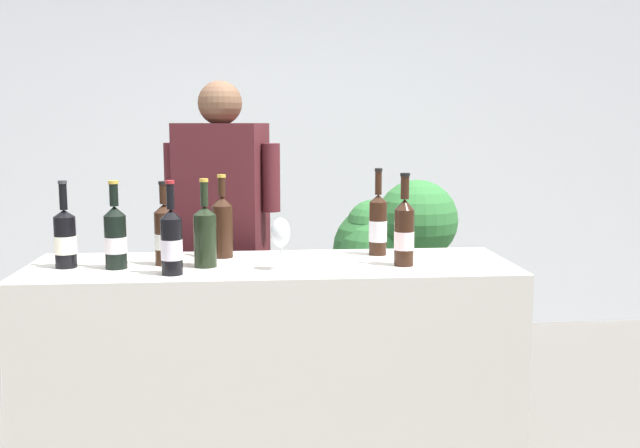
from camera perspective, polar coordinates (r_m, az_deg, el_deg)
wall_back at (r=5.27m, az=-4.45°, el=6.56°), size 8.00×0.10×2.80m
counter at (r=2.86m, az=-3.77°, el=-13.07°), size 1.83×0.57×1.00m
wine_bottle_0 at (r=2.72m, az=-15.95°, el=-0.98°), size 0.08×0.08×0.32m
wine_bottle_1 at (r=2.79m, az=-19.59°, el=-1.06°), size 0.08×0.08×0.32m
wine_bottle_2 at (r=2.56m, az=-11.72°, el=-1.38°), size 0.08×0.08×0.33m
wine_bottle_3 at (r=2.68m, az=-9.13°, el=-0.83°), size 0.08×0.08×0.33m
wine_bottle_4 at (r=2.68m, az=6.71°, el=-0.60°), size 0.07×0.07×0.35m
wine_bottle_5 at (r=2.74m, az=-12.25°, el=-0.77°), size 0.08×0.08×0.31m
wine_bottle_6 at (r=2.89m, az=4.63°, el=-0.03°), size 0.07×0.07×0.35m
wine_bottle_7 at (r=2.86m, az=-7.77°, el=-0.08°), size 0.08×0.08×0.33m
wine_glass at (r=2.59m, az=-3.16°, el=-0.86°), size 0.08×0.08×0.19m
person_server at (r=3.32m, az=-7.70°, el=-4.01°), size 0.52×0.34×1.72m
potted_shrub at (r=3.75m, az=5.39°, el=-3.02°), size 0.62×0.58×1.25m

